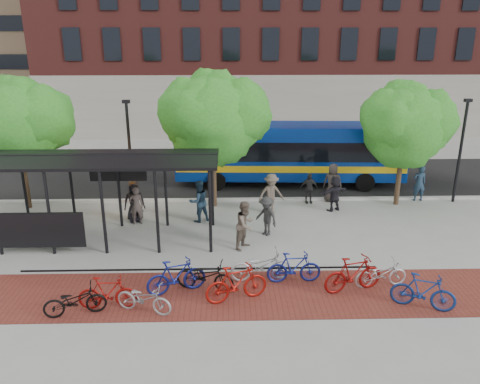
{
  "coord_description": "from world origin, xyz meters",
  "views": [
    {
      "loc": [
        -2.31,
        -18.28,
        7.97
      ],
      "look_at": [
        -1.81,
        0.62,
        1.6
      ],
      "focal_mm": 35.0,
      "sensor_mm": 36.0,
      "label": 1
    }
  ],
  "objects_px": {
    "bike_11": "(423,292)",
    "bike_7": "(294,268)",
    "pedestrian_1": "(136,206)",
    "pedestrian_7": "(419,183)",
    "lamp_post_left": "(130,150)",
    "bike_1": "(108,293)",
    "pedestrian_9": "(266,216)",
    "tree_a": "(19,120)",
    "tree_c": "(406,123)",
    "pedestrian_2": "(199,201)",
    "pedestrian_8": "(246,225)",
    "pedestrian_4": "(309,188)",
    "pedestrian_0": "(134,201)",
    "bus_shelter": "(80,169)",
    "bike_4": "(205,276)",
    "bike_10": "(381,274)",
    "pedestrian_5": "(335,193)",
    "tree_b": "(215,115)",
    "bike_6": "(261,265)",
    "lamp_post_right": "(461,148)",
    "bike_9": "(353,274)",
    "pedestrian_6": "(333,183)",
    "bike_5": "(236,283)",
    "bike_2": "(144,298)",
    "pedestrian_3": "(271,194)",
    "bike_0": "(75,301)",
    "bus": "(289,150)",
    "bike_3": "(176,276)"
  },
  "relations": [
    {
      "from": "bike_11",
      "to": "bike_7",
      "type": "bearing_deg",
      "value": 87.46
    },
    {
      "from": "pedestrian_1",
      "to": "pedestrian_7",
      "type": "height_order",
      "value": "pedestrian_7"
    },
    {
      "from": "lamp_post_left",
      "to": "bike_1",
      "type": "bearing_deg",
      "value": -83.87
    },
    {
      "from": "pedestrian_7",
      "to": "pedestrian_9",
      "type": "bearing_deg",
      "value": 24.2
    },
    {
      "from": "bike_7",
      "to": "bike_1",
      "type": "bearing_deg",
      "value": 101.21
    },
    {
      "from": "tree_a",
      "to": "bike_1",
      "type": "bearing_deg",
      "value": -56.92
    },
    {
      "from": "tree_c",
      "to": "pedestrian_2",
      "type": "distance_m",
      "value": 10.4
    },
    {
      "from": "pedestrian_8",
      "to": "pedestrian_4",
      "type": "bearing_deg",
      "value": 1.83
    },
    {
      "from": "bike_1",
      "to": "pedestrian_4",
      "type": "height_order",
      "value": "pedestrian_4"
    },
    {
      "from": "pedestrian_0",
      "to": "pedestrian_1",
      "type": "xyz_separation_m",
      "value": [
        0.14,
        -0.3,
        -0.1
      ]
    },
    {
      "from": "bus_shelter",
      "to": "bike_4",
      "type": "xyz_separation_m",
      "value": [
        5.03,
        -4.21,
        -2.49
      ]
    },
    {
      "from": "bike_10",
      "to": "pedestrian_5",
      "type": "xyz_separation_m",
      "value": [
        -0.01,
        7.12,
        0.38
      ]
    },
    {
      "from": "tree_b",
      "to": "pedestrian_5",
      "type": "xyz_separation_m",
      "value": [
        5.62,
        -0.84,
        -3.61
      ]
    },
    {
      "from": "bike_6",
      "to": "lamp_post_right",
      "type": "bearing_deg",
      "value": -59.36
    },
    {
      "from": "pedestrian_2",
      "to": "bike_10",
      "type": "bearing_deg",
      "value": 107.18
    },
    {
      "from": "bike_9",
      "to": "pedestrian_9",
      "type": "relative_size",
      "value": 1.22
    },
    {
      "from": "bike_11",
      "to": "pedestrian_5",
      "type": "bearing_deg",
      "value": 27.79
    },
    {
      "from": "lamp_post_right",
      "to": "pedestrian_6",
      "type": "relative_size",
      "value": 2.63
    },
    {
      "from": "bus_shelter",
      "to": "bike_5",
      "type": "distance_m",
      "value": 8.14
    },
    {
      "from": "bike_5",
      "to": "pedestrian_7",
      "type": "xyz_separation_m",
      "value": [
        9.34,
        9.17,
        0.31
      ]
    },
    {
      "from": "bike_5",
      "to": "pedestrian_9",
      "type": "relative_size",
      "value": 1.22
    },
    {
      "from": "bus_shelter",
      "to": "bike_11",
      "type": "distance_m",
      "value": 13.16
    },
    {
      "from": "bike_2",
      "to": "pedestrian_3",
      "type": "bearing_deg",
      "value": -10.39
    },
    {
      "from": "bike_7",
      "to": "pedestrian_2",
      "type": "xyz_separation_m",
      "value": [
        -3.5,
        5.59,
        0.4
      ]
    },
    {
      "from": "bike_0",
      "to": "pedestrian_7",
      "type": "xyz_separation_m",
      "value": [
        14.16,
        9.84,
        0.44
      ]
    },
    {
      "from": "bike_5",
      "to": "pedestrian_5",
      "type": "relative_size",
      "value": 1.2
    },
    {
      "from": "pedestrian_1",
      "to": "pedestrian_5",
      "type": "relative_size",
      "value": 1.0
    },
    {
      "from": "bike_0",
      "to": "bike_10",
      "type": "relative_size",
      "value": 1.02
    },
    {
      "from": "tree_a",
      "to": "pedestrian_6",
      "type": "relative_size",
      "value": 3.17
    },
    {
      "from": "bike_4",
      "to": "pedestrian_8",
      "type": "xyz_separation_m",
      "value": [
        1.45,
        3.18,
        0.46
      ]
    },
    {
      "from": "pedestrian_1",
      "to": "bike_5",
      "type": "bearing_deg",
      "value": 113.19
    },
    {
      "from": "tree_c",
      "to": "bus",
      "type": "height_order",
      "value": "tree_c"
    },
    {
      "from": "bus",
      "to": "pedestrian_8",
      "type": "xyz_separation_m",
      "value": [
        -2.74,
        -8.36,
        -0.96
      ]
    },
    {
      "from": "bus",
      "to": "pedestrian_9",
      "type": "height_order",
      "value": "bus"
    },
    {
      "from": "bike_0",
      "to": "pedestrian_7",
      "type": "relative_size",
      "value": 0.99
    },
    {
      "from": "bus_shelter",
      "to": "lamp_post_left",
      "type": "xyz_separation_m",
      "value": [
        1.13,
        4.08,
        -0.25
      ]
    },
    {
      "from": "bike_5",
      "to": "pedestrian_6",
      "type": "xyz_separation_m",
      "value": [
        4.97,
        9.17,
        0.36
      ]
    },
    {
      "from": "bus",
      "to": "bike_2",
      "type": "distance_m",
      "value": 14.2
    },
    {
      "from": "pedestrian_7",
      "to": "pedestrian_1",
      "type": "bearing_deg",
      "value": 8.46
    },
    {
      "from": "lamp_post_right",
      "to": "pedestrian_9",
      "type": "relative_size",
      "value": 3.06
    },
    {
      "from": "tree_b",
      "to": "lamp_post_left",
      "type": "xyz_separation_m",
      "value": [
        -4.1,
        0.25,
        -1.71
      ]
    },
    {
      "from": "bike_4",
      "to": "bus",
      "type": "bearing_deg",
      "value": -5.93
    },
    {
      "from": "pedestrian_4",
      "to": "pedestrian_5",
      "type": "relative_size",
      "value": 0.9
    },
    {
      "from": "bike_4",
      "to": "bike_11",
      "type": "bearing_deg",
      "value": -86.78
    },
    {
      "from": "bike_3",
      "to": "pedestrian_1",
      "type": "height_order",
      "value": "pedestrian_1"
    },
    {
      "from": "lamp_post_left",
      "to": "bike_10",
      "type": "distance_m",
      "value": 12.93
    },
    {
      "from": "bus_shelter",
      "to": "bike_10",
      "type": "xyz_separation_m",
      "value": [
        10.86,
        -4.14,
        -2.53
      ]
    },
    {
      "from": "pedestrian_4",
      "to": "pedestrian_8",
      "type": "bearing_deg",
      "value": -129.45
    },
    {
      "from": "pedestrian_7",
      "to": "bike_7",
      "type": "bearing_deg",
      "value": 44.73
    },
    {
      "from": "bike_6",
      "to": "pedestrian_9",
      "type": "relative_size",
      "value": 1.24
    }
  ]
}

